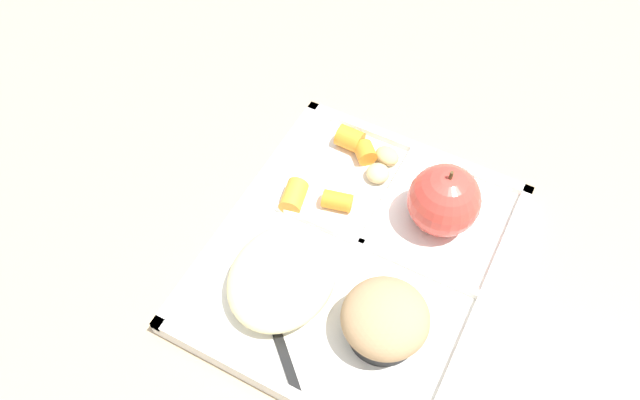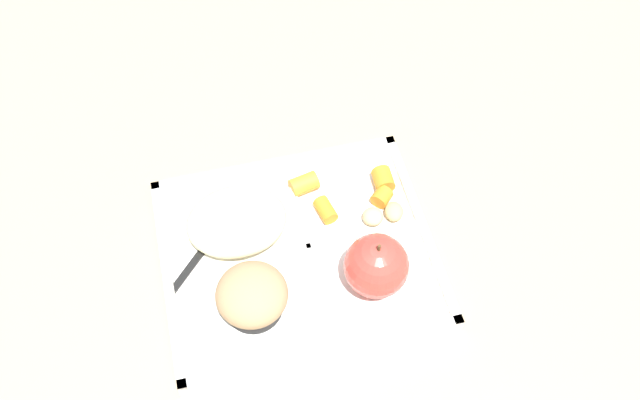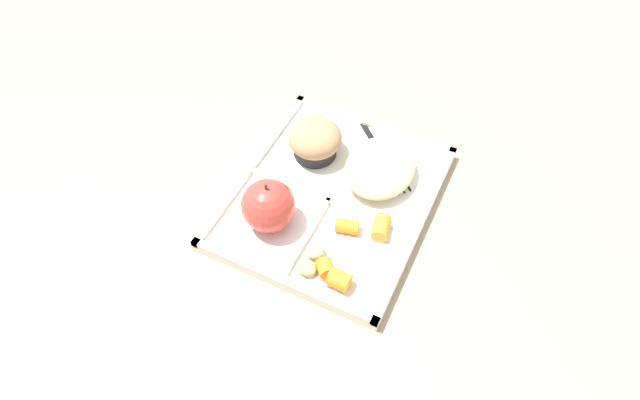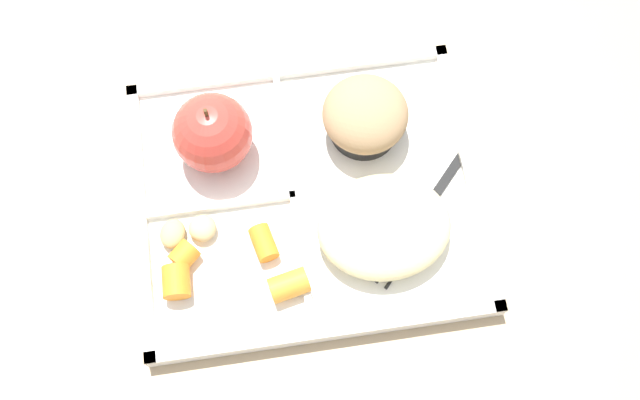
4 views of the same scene
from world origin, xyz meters
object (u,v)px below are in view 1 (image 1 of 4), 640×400
(lunch_tray, at_px, (355,257))
(bran_muffin, at_px, (385,321))
(plastic_fork, at_px, (270,313))
(green_apple, at_px, (444,200))

(lunch_tray, xyz_separation_m, bran_muffin, (0.06, 0.06, 0.03))
(bran_muffin, bearing_deg, lunch_tray, -137.56)
(plastic_fork, bearing_deg, bran_muffin, 107.29)
(bran_muffin, bearing_deg, green_apple, -180.00)
(lunch_tray, bearing_deg, green_apple, 142.68)
(green_apple, xyz_separation_m, plastic_fork, (0.18, -0.10, -0.04))
(bran_muffin, height_order, plastic_fork, bran_muffin)
(bran_muffin, xyz_separation_m, plastic_fork, (0.03, -0.10, -0.03))
(lunch_tray, relative_size, plastic_fork, 2.56)
(green_apple, relative_size, bran_muffin, 1.03)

